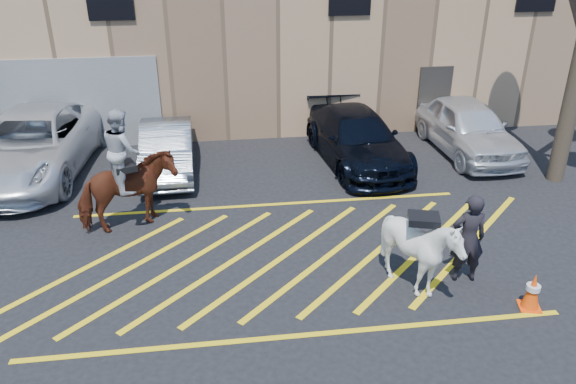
{
  "coord_description": "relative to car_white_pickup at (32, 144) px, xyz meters",
  "views": [
    {
      "loc": [
        -1.22,
        -10.31,
        6.41
      ],
      "look_at": [
        0.21,
        0.2,
        1.3
      ],
      "focal_mm": 35.0,
      "sensor_mm": 36.0,
      "label": 1
    }
  ],
  "objects": [
    {
      "name": "ground",
      "position": [
        6.3,
        -5.06,
        -0.86
      ],
      "size": [
        90.0,
        90.0,
        0.0
      ],
      "primitive_type": "plane",
      "color": "black",
      "rests_on": "ground"
    },
    {
      "name": "car_white_pickup",
      "position": [
        0.0,
        0.0,
        0.0
      ],
      "size": [
        3.36,
        6.43,
        1.73
      ],
      "primitive_type": "imported",
      "rotation": [
        0.0,
        0.0,
        -0.08
      ],
      "color": "silver",
      "rests_on": "ground"
    },
    {
      "name": "car_silver_sedan",
      "position": [
        3.68,
        -0.33,
        -0.19
      ],
      "size": [
        1.55,
        4.12,
        1.34
      ],
      "primitive_type": "imported",
      "rotation": [
        0.0,
        0.0,
        0.03
      ],
      "color": "gray",
      "rests_on": "ground"
    },
    {
      "name": "car_blue_suv",
      "position": [
        9.14,
        -0.37,
        -0.13
      ],
      "size": [
        2.56,
        5.27,
        1.48
      ],
      "primitive_type": "imported",
      "rotation": [
        0.0,
        0.0,
        0.1
      ],
      "color": "black",
      "rests_on": "ground"
    },
    {
      "name": "car_white_suv",
      "position": [
        12.66,
        -0.06,
        -0.06
      ],
      "size": [
        2.04,
        4.77,
        1.61
      ],
      "primitive_type": "imported",
      "rotation": [
        0.0,
        0.0,
        0.03
      ],
      "color": "silver",
      "rests_on": "ground"
    },
    {
      "name": "handler",
      "position": [
        9.77,
        -6.6,
        0.06
      ],
      "size": [
        0.71,
        0.5,
        1.85
      ],
      "primitive_type": "imported",
      "rotation": [
        0.0,
        0.0,
        3.06
      ],
      "color": "black",
      "rests_on": "ground"
    },
    {
      "name": "warehouse",
      "position": [
        6.29,
        6.93,
        2.79
      ],
      "size": [
        32.42,
        10.2,
        7.3
      ],
      "color": "tan",
      "rests_on": "ground"
    },
    {
      "name": "hatching_zone",
      "position": [
        6.3,
        -5.36,
        -0.86
      ],
      "size": [
        12.6,
        5.12,
        0.01
      ],
      "color": "yellow",
      "rests_on": "ground"
    },
    {
      "name": "mounted_bay",
      "position": [
        3.02,
        -3.59,
        0.29
      ],
      "size": [
        2.38,
        1.74,
        2.86
      ],
      "color": "#581E14",
      "rests_on": "ground"
    },
    {
      "name": "saddled_white",
      "position": [
        8.72,
        -6.85,
        0.02
      ],
      "size": [
        1.8,
        1.92,
        1.75
      ],
      "color": "white",
      "rests_on": "ground"
    },
    {
      "name": "traffic_cone",
      "position": [
        10.62,
        -7.65,
        -0.5
      ],
      "size": [
        0.46,
        0.46,
        0.73
      ],
      "color": "#FF470A",
      "rests_on": "ground"
    }
  ]
}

